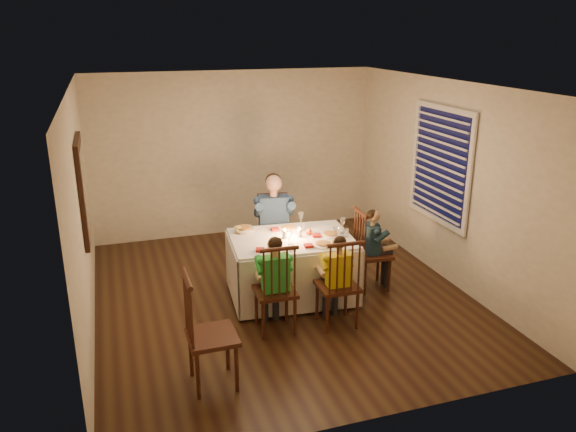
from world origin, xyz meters
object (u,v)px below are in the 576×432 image
object	(u,v)px
chair_extra	(214,383)
child_green	(275,330)
chair_adult	(274,270)
serving_bowl	(244,230)
chair_end	(371,287)
chair_near_right	(336,324)
adult	(274,270)
chair_near_left	(275,330)
child_teal	(371,287)
child_yellow	(336,324)
dining_table	(292,255)

from	to	relation	value
chair_extra	child_green	size ratio (longest dim) A/B	1.02
chair_adult	serving_bowl	distance (m)	1.07
chair_end	chair_extra	world-z (taller)	chair_extra
chair_near_right	serving_bowl	world-z (taller)	serving_bowl
chair_adult	chair_near_right	bearing A→B (deg)	-71.78
adult	chair_near_right	bearing A→B (deg)	-71.78
chair_near_left	chair_end	world-z (taller)	same
chair_adult	chair_extra	size ratio (longest dim) A/B	0.93
adult	child_teal	bearing A→B (deg)	-31.91
chair_adult	serving_bowl	bearing A→B (deg)	-128.77
chair_near_left	child_teal	bearing A→B (deg)	-154.46
adult	child_yellow	size ratio (longest dim) A/B	1.27
chair_extra	child_yellow	world-z (taller)	chair_extra
child_yellow	chair_near_right	bearing A→B (deg)	-0.00
chair_extra	child_teal	bearing A→B (deg)	-59.27
chair_near_left	chair_extra	size ratio (longest dim) A/B	0.93
chair_near_right	child_yellow	xyz separation A→B (m)	(0.00, 0.00, 0.00)
dining_table	serving_bowl	world-z (taller)	serving_bowl
dining_table	chair_near_left	world-z (taller)	dining_table
chair_adult	serving_bowl	size ratio (longest dim) A/B	4.51
chair_end	child_yellow	xyz separation A→B (m)	(-0.79, -0.73, 0.00)
dining_table	child_teal	size ratio (longest dim) A/B	1.49
dining_table	child_green	bearing A→B (deg)	-115.69
child_green	adult	bearing A→B (deg)	-104.18
dining_table	chair_end	bearing A→B (deg)	-0.25
child_teal	serving_bowl	size ratio (longest dim) A/B	4.51
chair_end	chair_extra	size ratio (longest dim) A/B	0.93
chair_adult	serving_bowl	xyz separation A→B (m)	(-0.53, -0.46, 0.81)
child_yellow	dining_table	bearing A→B (deg)	-70.96
chair_adult	chair_near_left	distance (m)	1.64
adult	child_yellow	world-z (taller)	adult
chair_end	child_green	xyz separation A→B (m)	(-1.49, -0.65, 0.00)
chair_near_left	child_green	distance (m)	0.00
child_teal	chair_adult	bearing A→B (deg)	50.73
child_green	child_yellow	xyz separation A→B (m)	(0.70, -0.09, 0.00)
chair_end	adult	distance (m)	1.39
adult	child_teal	size ratio (longest dim) A/B	1.29
chair_end	serving_bowl	xyz separation A→B (m)	(-1.56, 0.46, 0.81)
chair_adult	child_green	xyz separation A→B (m)	(-0.46, -1.57, 0.00)
chair_near_right	serving_bowl	distance (m)	1.64
chair_near_right	child_green	bearing A→B (deg)	-5.78
chair_adult	chair_end	world-z (taller)	same
chair_near_left	child_green	xyz separation A→B (m)	(0.00, 0.00, 0.00)
adult	chair_adult	bearing A→B (deg)	0.00
child_teal	serving_bowl	bearing A→B (deg)	76.09
chair_extra	child_teal	world-z (taller)	chair_extra
chair_near_left	chair_extra	distance (m)	1.14
chair_end	child_green	bearing A→B (deg)	116.07
dining_table	chair_adult	bearing A→B (deg)	93.14
dining_table	adult	bearing A→B (deg)	93.14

